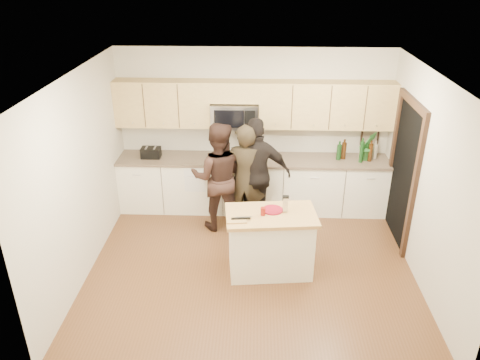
{
  "coord_description": "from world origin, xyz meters",
  "views": [
    {
      "loc": [
        0.05,
        -5.47,
        3.99
      ],
      "look_at": [
        -0.17,
        0.35,
        1.18
      ],
      "focal_mm": 35.0,
      "sensor_mm": 36.0,
      "label": 1
    }
  ],
  "objects_px": {
    "toaster": "(151,153)",
    "woman_left": "(245,178)",
    "island": "(270,242)",
    "woman_center": "(218,177)",
    "woman_right": "(256,174)"
  },
  "relations": [
    {
      "from": "woman_left",
      "to": "toaster",
      "type": "bearing_deg",
      "value": -17.6
    },
    {
      "from": "island",
      "to": "toaster",
      "type": "distance_m",
      "value": 2.69
    },
    {
      "from": "toaster",
      "to": "woman_left",
      "type": "xyz_separation_m",
      "value": [
        1.58,
        -0.61,
        -0.15
      ]
    },
    {
      "from": "island",
      "to": "woman_right",
      "type": "xyz_separation_m",
      "value": [
        -0.2,
        1.21,
        0.46
      ]
    },
    {
      "from": "island",
      "to": "woman_left",
      "type": "xyz_separation_m",
      "value": [
        -0.38,
        1.14,
        0.42
      ]
    },
    {
      "from": "woman_left",
      "to": "woman_right",
      "type": "height_order",
      "value": "woman_right"
    },
    {
      "from": "island",
      "to": "woman_left",
      "type": "relative_size",
      "value": 0.72
    },
    {
      "from": "woman_center",
      "to": "toaster",
      "type": "bearing_deg",
      "value": -27.81
    },
    {
      "from": "island",
      "to": "woman_right",
      "type": "distance_m",
      "value": 1.31
    },
    {
      "from": "toaster",
      "to": "woman_right",
      "type": "distance_m",
      "value": 1.84
    },
    {
      "from": "island",
      "to": "woman_center",
      "type": "relative_size",
      "value": 0.72
    },
    {
      "from": "toaster",
      "to": "woman_right",
      "type": "xyz_separation_m",
      "value": [
        1.76,
        -0.54,
        -0.12
      ]
    },
    {
      "from": "toaster",
      "to": "woman_right",
      "type": "height_order",
      "value": "woman_right"
    },
    {
      "from": "toaster",
      "to": "woman_left",
      "type": "relative_size",
      "value": 0.18
    },
    {
      "from": "toaster",
      "to": "island",
      "type": "bearing_deg",
      "value": -41.71
    }
  ]
}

